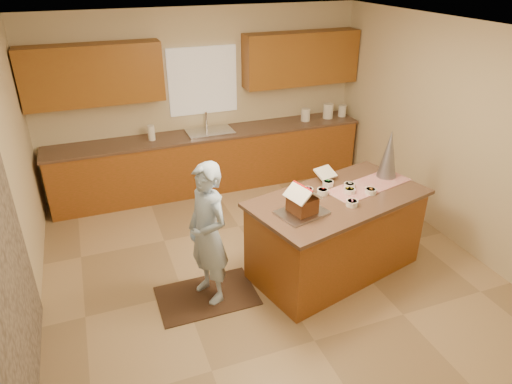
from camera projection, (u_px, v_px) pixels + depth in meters
floor at (270, 273)px, 5.41m from camera, size 5.50×5.50×0.00m
ceiling at (274, 33)px, 4.18m from camera, size 5.50×5.50×0.00m
wall_back at (203, 100)px, 7.08m from camera, size 5.50×5.50×0.00m
wall_front at (465, 363)px, 2.51m from camera, size 5.50×5.50×0.00m
wall_left at (7, 211)px, 4.01m from camera, size 5.50×5.50×0.00m
wall_right at (462, 139)px, 5.58m from camera, size 5.50×5.50×0.00m
stone_accent at (2, 272)px, 3.39m from camera, size 0.00×2.50×2.50m
window_curtain at (203, 81)px, 6.92m from camera, size 1.05×0.03×1.00m
back_counter_base at (211, 162)px, 7.25m from camera, size 4.80×0.60×0.88m
back_counter_top at (210, 134)px, 7.04m from camera, size 4.85×0.63×0.04m
upper_cabinet_left at (93, 75)px, 6.19m from camera, size 1.85×0.35×0.80m
upper_cabinet_right at (301, 58)px, 7.17m from camera, size 1.85×0.35×0.80m
sink at (210, 135)px, 7.04m from camera, size 0.70×0.45×0.12m
faucet at (206, 120)px, 7.11m from camera, size 0.03×0.03×0.28m
island_base at (335, 236)px, 5.29m from camera, size 2.07×1.39×0.93m
island_top at (339, 198)px, 5.07m from camera, size 2.18×1.49×0.04m
table_runner at (369, 185)px, 5.30m from camera, size 1.12×0.63×0.01m
baking_tray at (302, 213)px, 4.71m from camera, size 0.56×0.47×0.03m
cookbook at (325, 173)px, 5.38m from camera, size 0.27×0.23×0.10m
tinsel_tree at (389, 154)px, 5.38m from camera, size 0.28×0.28×0.58m
rug at (207, 296)px, 5.05m from camera, size 1.06×0.69×0.01m
boy at (208, 234)px, 4.71m from camera, size 0.54×0.66×1.56m
canister_a at (306, 115)px, 7.49m from camera, size 0.15×0.15×0.20m
canister_b at (328, 111)px, 7.61m from camera, size 0.17×0.17×0.24m
canister_c at (342, 111)px, 7.71m from camera, size 0.13×0.13×0.19m
paper_towel at (151, 133)px, 6.70m from camera, size 0.10×0.10×0.22m
gingerbread_house at (302, 202)px, 4.66m from camera, size 0.35×0.36×0.30m
candy_bowls at (340, 191)px, 5.12m from camera, size 0.77×0.64×0.06m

